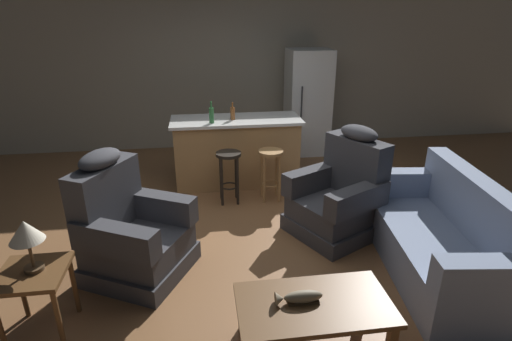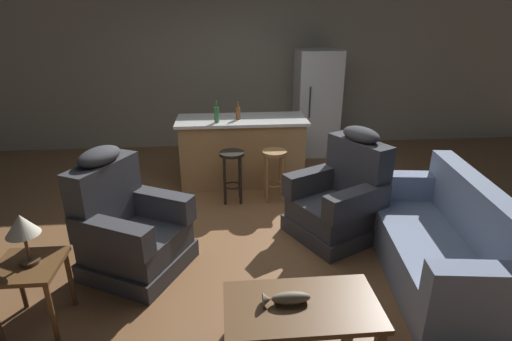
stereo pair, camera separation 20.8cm
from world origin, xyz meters
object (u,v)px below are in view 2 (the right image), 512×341
at_px(couch, 443,245).
at_px(fish_figurine, 286,298).
at_px(recliner_near_island, 341,199).
at_px(kitchen_island, 242,151).
at_px(bar_stool_left, 232,167).
at_px(bottle_short_amber, 217,114).
at_px(recliner_near_lamp, 128,228).
at_px(end_table, 30,275).
at_px(refrigerator, 316,103).
at_px(table_lamp, 22,227).
at_px(bar_stool_right, 274,166).
at_px(coffee_table, 302,311).
at_px(bottle_tall_green, 238,113).

bearing_deg(couch, fish_figurine, 32.46).
bearing_deg(recliner_near_island, kitchen_island, -84.58).
relative_size(bar_stool_left, bottle_short_amber, 2.34).
bearing_deg(recliner_near_lamp, bottle_short_amber, 92.43).
height_order(end_table, refrigerator, refrigerator).
bearing_deg(refrigerator, kitchen_island, -138.12).
bearing_deg(bar_stool_left, end_table, -127.66).
height_order(table_lamp, refrigerator, refrigerator).
bearing_deg(recliner_near_lamp, recliner_near_island, 39.09).
distance_m(kitchen_island, bar_stool_right, 0.74).
relative_size(coffee_table, bottle_short_amber, 3.79).
bearing_deg(couch, recliner_near_island, -43.40).
distance_m(coffee_table, bar_stool_right, 2.55).
distance_m(couch, table_lamp, 3.52).
relative_size(refrigerator, bottle_short_amber, 6.06).
relative_size(bar_stool_left, refrigerator, 0.39).
xyz_separation_m(bottle_tall_green, bottle_short_amber, (-0.29, -0.14, 0.02)).
distance_m(couch, recliner_near_lamp, 2.93).
height_order(recliner_near_lamp, bar_stool_right, recliner_near_lamp).
bearing_deg(bottle_tall_green, end_table, -122.77).
height_order(kitchen_island, bar_stool_right, kitchen_island).
height_order(recliner_near_island, bottle_short_amber, bottle_short_amber).
xyz_separation_m(end_table, kitchen_island, (1.78, 2.72, 0.02)).
bearing_deg(end_table, fish_figurine, -12.88).
relative_size(recliner_near_lamp, bottle_short_amber, 4.13).
xyz_separation_m(coffee_table, couch, (1.46, 0.76, -0.02)).
relative_size(recliner_near_island, refrigerator, 0.68).
distance_m(recliner_near_island, bottle_tall_green, 1.94).
height_order(fish_figurine, bar_stool_left, bar_stool_left).
bearing_deg(refrigerator, couch, -84.11).
relative_size(coffee_table, recliner_near_island, 0.92).
xyz_separation_m(couch, recliner_near_island, (-0.71, 0.87, 0.08)).
xyz_separation_m(fish_figurine, end_table, (-1.91, 0.44, -0.00)).
distance_m(couch, bottle_short_amber, 3.12).
xyz_separation_m(coffee_table, bottle_tall_green, (-0.30, 3.14, 0.68)).
bearing_deg(bottle_tall_green, bar_stool_right, -54.00).
bearing_deg(refrigerator, fish_figurine, -105.41).
bearing_deg(coffee_table, table_lamp, 166.69).
distance_m(recliner_near_lamp, bottle_tall_green, 2.35).
distance_m(bar_stool_left, bar_stool_right, 0.54).
bearing_deg(coffee_table, refrigerator, 76.01).
distance_m(recliner_near_lamp, end_table, 0.93).
bearing_deg(table_lamp, coffee_table, -13.31).
bearing_deg(refrigerator, end_table, -128.45).
bearing_deg(bar_stool_left, table_lamp, -127.56).
bearing_deg(coffee_table, end_table, 167.29).
bearing_deg(bottle_short_amber, refrigerator, 39.38).
height_order(coffee_table, recliner_near_island, recliner_near_island).
bearing_deg(recliner_near_island, bottle_short_amber, -73.08).
xyz_separation_m(kitchen_island, bar_stool_right, (0.38, -0.63, -0.01)).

